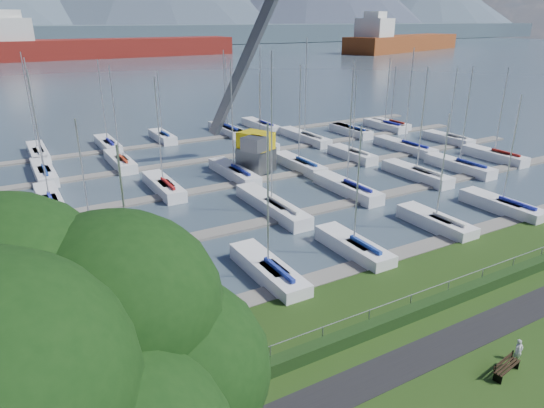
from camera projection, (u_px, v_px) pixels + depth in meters
path at (424, 355)px, 23.83m from camera, size 160.00×2.00×0.04m
water at (19, 54)px, 236.92m from camera, size 800.00×540.00×0.20m
hedge at (388, 322)px, 25.82m from camera, size 80.00×0.70×0.70m
fence at (384, 305)px, 25.84m from camera, size 80.00×0.04×0.04m
foothill at (9, 36)px, 291.31m from camera, size 900.00×80.00×12.00m
docks at (201, 191)px, 47.40m from camera, size 90.00×41.60×0.25m
bench_right at (506, 367)px, 22.41m from camera, size 1.84×0.69×0.85m
person at (519, 348)px, 23.36m from camera, size 0.51×0.40×1.22m
tree at (66, 365)px, 10.05m from camera, size 9.17×8.73×12.44m
crane at (254, 119)px, 52.37m from camera, size 7.92×12.84×22.35m
cargo_ship_mid at (102, 49)px, 211.81m from camera, size 110.86×22.43×21.50m
cargo_ship_east at (401, 43)px, 255.47m from camera, size 93.34×46.25×21.50m
sailboat_fleet at (163, 130)px, 46.97m from camera, size 76.07×49.23×13.80m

